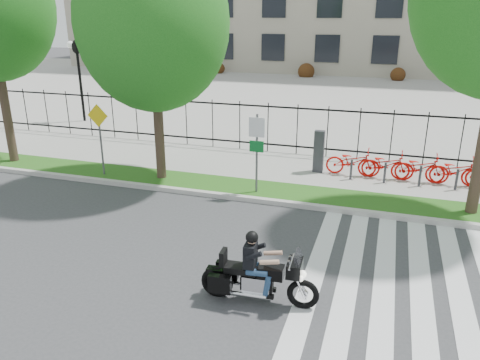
% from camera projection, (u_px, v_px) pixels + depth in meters
% --- Properties ---
extents(ground, '(120.00, 120.00, 0.00)m').
position_uv_depth(ground, '(216.00, 268.00, 10.72)').
color(ground, '#37383A').
rests_on(ground, ground).
extents(curb, '(60.00, 0.20, 0.15)m').
position_uv_depth(curb, '(263.00, 201.00, 14.36)').
color(curb, '#B2AFA7').
rests_on(curb, ground).
extents(grass_verge, '(60.00, 1.50, 0.15)m').
position_uv_depth(grass_verge, '(270.00, 191.00, 15.13)').
color(grass_verge, '#275A16').
rests_on(grass_verge, ground).
extents(sidewalk, '(60.00, 3.50, 0.15)m').
position_uv_depth(sidewalk, '(287.00, 168.00, 17.37)').
color(sidewalk, '#9A9790').
rests_on(sidewalk, ground).
extents(plaza, '(80.00, 34.00, 0.10)m').
position_uv_depth(plaza, '(341.00, 95.00, 33.10)').
color(plaza, '#9A9790').
rests_on(plaza, ground).
extents(crosswalk_stripes, '(5.70, 8.00, 0.01)m').
position_uv_depth(crosswalk_stripes, '(442.00, 306.00, 9.32)').
color(crosswalk_stripes, silver).
rests_on(crosswalk_stripes, ground).
extents(iron_fence, '(30.00, 0.06, 2.00)m').
position_uv_depth(iron_fence, '(297.00, 129.00, 18.57)').
color(iron_fence, black).
rests_on(iron_fence, sidewalk).
extents(lamp_post_left, '(1.06, 0.70, 4.25)m').
position_uv_depth(lamp_post_left, '(78.00, 61.00, 23.86)').
color(lamp_post_left, black).
rests_on(lamp_post_left, ground).
extents(street_tree_1, '(4.83, 4.83, 7.86)m').
position_uv_depth(street_tree_1, '(153.00, 23.00, 14.51)').
color(street_tree_1, '#3B2920').
rests_on(street_tree_1, grass_verge).
extents(sign_pole_regulatory, '(0.50, 0.09, 2.50)m').
position_uv_depth(sign_pole_regulatory, '(257.00, 143.00, 14.34)').
color(sign_pole_regulatory, '#59595B').
rests_on(sign_pole_regulatory, grass_verge).
extents(sign_pole_warning, '(0.78, 0.09, 2.49)m').
position_uv_depth(sign_pole_warning, '(99.00, 130.00, 15.96)').
color(sign_pole_warning, '#59595B').
rests_on(sign_pole_warning, grass_verge).
extents(motorcycle_rider, '(2.42, 0.73, 1.87)m').
position_uv_depth(motorcycle_rider, '(258.00, 275.00, 9.27)').
color(motorcycle_rider, black).
rests_on(motorcycle_rider, ground).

